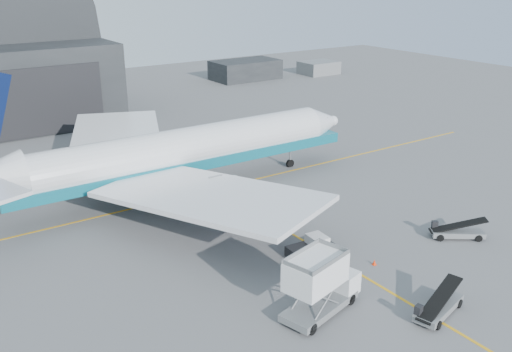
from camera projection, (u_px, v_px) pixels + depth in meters
ground at (342, 263)px, 45.93m from camera, size 200.00×200.00×0.00m
taxi_lines at (254, 211)px, 55.75m from camera, size 80.00×42.12×0.02m
distant_bldg_a at (245, 79)px, 121.89m from camera, size 14.00×8.00×4.00m
distant_bldg_b at (318, 74)px, 127.79m from camera, size 8.00×6.00×2.80m
airliner at (172, 154)px, 58.55m from camera, size 45.33×43.96×15.91m
catering_truck at (320, 284)px, 38.57m from camera, size 6.88×3.93×4.46m
pushback_tug at (312, 249)px, 46.87m from camera, size 4.03×2.56×1.79m
belt_loader_a at (438, 307)px, 39.01m from camera, size 5.13×2.74×1.92m
belt_loader_b at (457, 232)px, 50.16m from camera, size 4.59×3.93×1.85m
traffic_cone at (374, 262)px, 45.64m from camera, size 0.32×0.32×0.46m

